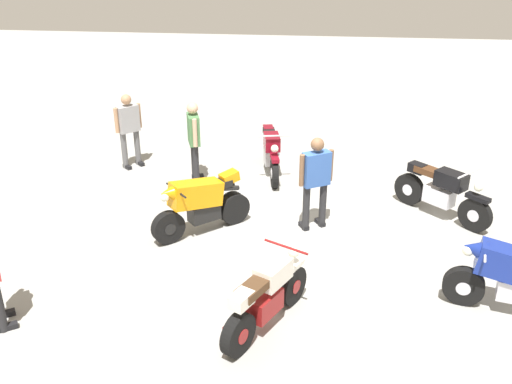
% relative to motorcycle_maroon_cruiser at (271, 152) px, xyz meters
% --- Properties ---
extents(ground_plane, '(40.00, 40.00, 0.00)m').
position_rel_motorcycle_maroon_cruiser_xyz_m(ground_plane, '(-0.46, 2.77, -0.52)').
color(ground_plane, '#9E9E99').
extents(motorcycle_maroon_cruiser, '(0.69, 2.07, 1.09)m').
position_rel_motorcycle_maroon_cruiser_xyz_m(motorcycle_maroon_cruiser, '(0.00, 0.00, 0.00)').
color(motorcycle_maroon_cruiser, black).
rests_on(motorcycle_maroon_cruiser, ground).
extents(motorcycle_orange_sportbike, '(1.61, 1.41, 1.14)m').
position_rel_motorcycle_maroon_cruiser_xyz_m(motorcycle_orange_sportbike, '(1.03, 2.83, 0.07)').
color(motorcycle_orange_sportbike, black).
rests_on(motorcycle_orange_sportbike, ground).
extents(motorcycle_cream_vintage, '(1.08, 1.80, 1.07)m').
position_rel_motorcycle_maroon_cruiser_xyz_m(motorcycle_cream_vintage, '(-0.39, 5.40, -0.03)').
color(motorcycle_cream_vintage, black).
rests_on(motorcycle_cream_vintage, ground).
extents(motorcycle_black_cruiser, '(1.58, 1.54, 1.09)m').
position_rel_motorcycle_maroon_cruiser_xyz_m(motorcycle_black_cruiser, '(-3.39, 1.72, 0.00)').
color(motorcycle_black_cruiser, black).
rests_on(motorcycle_black_cruiser, ground).
extents(person_in_green_shirt, '(0.43, 0.67, 1.78)m').
position_rel_motorcycle_maroon_cruiser_xyz_m(person_in_green_shirt, '(1.59, 0.60, 0.51)').
color(person_in_green_shirt, '#262628').
rests_on(person_in_green_shirt, ground).
extents(person_in_gray_shirt, '(0.55, 0.56, 1.70)m').
position_rel_motorcycle_maroon_cruiser_xyz_m(person_in_gray_shirt, '(3.23, -0.09, 0.45)').
color(person_in_gray_shirt, '#59595B').
rests_on(person_in_gray_shirt, ground).
extents(person_in_blue_shirt, '(0.63, 0.50, 1.76)m').
position_rel_motorcycle_maroon_cruiser_xyz_m(person_in_blue_shirt, '(-1.00, 2.44, 0.50)').
color(person_in_blue_shirt, '#262628').
rests_on(person_in_blue_shirt, ground).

